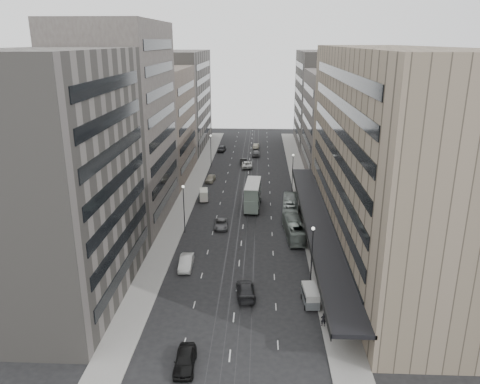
% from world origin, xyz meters
% --- Properties ---
extents(ground, '(220.00, 220.00, 0.00)m').
position_xyz_m(ground, '(0.00, 0.00, 0.00)').
color(ground, black).
rests_on(ground, ground).
extents(sidewalk_right, '(4.00, 125.00, 0.15)m').
position_xyz_m(sidewalk_right, '(12.00, 37.50, 0.07)').
color(sidewalk_right, gray).
rests_on(sidewalk_right, ground).
extents(sidewalk_left, '(4.00, 125.00, 0.15)m').
position_xyz_m(sidewalk_left, '(-12.00, 37.50, 0.07)').
color(sidewalk_left, gray).
rests_on(sidewalk_left, ground).
extents(department_store, '(19.20, 60.00, 30.00)m').
position_xyz_m(department_store, '(21.45, 8.00, 14.95)').
color(department_store, gray).
rests_on(department_store, ground).
extents(building_right_mid, '(15.00, 28.00, 24.00)m').
position_xyz_m(building_right_mid, '(21.50, 52.00, 12.00)').
color(building_right_mid, '#4C4642').
rests_on(building_right_mid, ground).
extents(building_right_far, '(15.00, 32.00, 28.00)m').
position_xyz_m(building_right_far, '(21.50, 82.00, 14.00)').
color(building_right_far, '#67635D').
rests_on(building_right_far, ground).
extents(building_left_a, '(15.00, 28.00, 30.00)m').
position_xyz_m(building_left_a, '(-21.50, -8.00, 15.00)').
color(building_left_a, '#67635D').
rests_on(building_left_a, ground).
extents(building_left_b, '(15.00, 26.00, 34.00)m').
position_xyz_m(building_left_b, '(-21.50, 19.00, 17.00)').
color(building_left_b, '#4C4642').
rests_on(building_left_b, ground).
extents(building_left_c, '(15.00, 28.00, 25.00)m').
position_xyz_m(building_left_c, '(-21.50, 46.00, 12.50)').
color(building_left_c, '#6C5E54').
rests_on(building_left_c, ground).
extents(building_left_d, '(15.00, 38.00, 28.00)m').
position_xyz_m(building_left_d, '(-21.50, 79.00, 14.00)').
color(building_left_d, '#67635D').
rests_on(building_left_d, ground).
extents(lamp_right_near, '(0.44, 0.44, 8.32)m').
position_xyz_m(lamp_right_near, '(9.70, -5.00, 5.20)').
color(lamp_right_near, '#262628').
rests_on(lamp_right_near, ground).
extents(lamp_right_far, '(0.44, 0.44, 8.32)m').
position_xyz_m(lamp_right_far, '(9.70, 35.00, 5.20)').
color(lamp_right_far, '#262628').
rests_on(lamp_right_far, ground).
extents(lamp_left_near, '(0.44, 0.44, 8.32)m').
position_xyz_m(lamp_left_near, '(-9.70, 12.00, 5.20)').
color(lamp_left_near, '#262628').
rests_on(lamp_left_near, ground).
extents(lamp_left_far, '(0.44, 0.44, 8.32)m').
position_xyz_m(lamp_left_far, '(-9.70, 55.00, 5.20)').
color(lamp_left_far, '#262628').
rests_on(lamp_left_far, ground).
extents(bus_near, '(3.17, 10.69, 2.94)m').
position_xyz_m(bus_near, '(8.50, 10.88, 1.47)').
color(bus_near, slate).
rests_on(bus_near, ground).
extents(bus_far, '(3.46, 11.71, 3.22)m').
position_xyz_m(bus_far, '(8.50, 20.63, 1.61)').
color(bus_far, gray).
rests_on(bus_far, ground).
extents(double_decker, '(3.31, 9.55, 5.16)m').
position_xyz_m(double_decker, '(1.50, 24.50, 2.78)').
color(double_decker, slate).
rests_on(double_decker, ground).
extents(vw_microbus, '(2.09, 4.13, 2.17)m').
position_xyz_m(vw_microbus, '(9.20, -9.68, 1.21)').
color(vw_microbus, '#52575A').
rests_on(vw_microbus, ground).
extents(panel_van, '(2.17, 3.81, 2.28)m').
position_xyz_m(panel_van, '(-8.44, 28.52, 1.26)').
color(panel_van, silver).
rests_on(panel_van, ground).
extents(sedan_0, '(2.18, 5.09, 1.71)m').
position_xyz_m(sedan_0, '(-4.30, -22.00, 0.86)').
color(sedan_0, black).
rests_on(sedan_0, ground).
extents(sedan_1, '(1.96, 5.19, 1.69)m').
position_xyz_m(sedan_1, '(-7.47, -0.79, 0.85)').
color(sedan_1, silver).
rests_on(sedan_1, ground).
extents(sedan_2, '(2.55, 5.03, 1.36)m').
position_xyz_m(sedan_2, '(-3.77, 14.34, 0.68)').
color(sedan_2, '#535356').
rests_on(sedan_2, ground).
extents(sedan_3, '(2.87, 5.84, 1.63)m').
position_xyz_m(sedan_3, '(1.23, -8.09, 0.82)').
color(sedan_3, black).
rests_on(sedan_3, ground).
extents(sedan_4, '(2.35, 4.78, 1.57)m').
position_xyz_m(sedan_4, '(-8.50, 41.88, 0.78)').
color(sedan_4, '#A29B86').
rests_on(sedan_4, ground).
extents(sedan_5, '(2.29, 4.96, 1.58)m').
position_xyz_m(sedan_5, '(-1.42, 57.35, 0.79)').
color(sedan_5, black).
rests_on(sedan_5, ground).
extents(sedan_6, '(2.97, 5.98, 1.63)m').
position_xyz_m(sedan_6, '(-0.57, 54.79, 0.81)').
color(sedan_6, white).
rests_on(sedan_6, ground).
extents(sedan_7, '(2.18, 5.25, 1.52)m').
position_xyz_m(sedan_7, '(1.64, 67.55, 0.76)').
color(sedan_7, '#5C5C5E').
rests_on(sedan_7, ground).
extents(sedan_8, '(2.58, 5.18, 1.70)m').
position_xyz_m(sedan_8, '(-8.36, 72.41, 0.85)').
color(sedan_8, '#28292B').
rests_on(sedan_8, ground).
extents(sedan_9, '(1.95, 4.55, 1.46)m').
position_xyz_m(sedan_9, '(1.58, 77.24, 0.73)').
color(sedan_9, beige).
rests_on(sedan_9, ground).
extents(pedestrian, '(0.62, 0.43, 1.63)m').
position_xyz_m(pedestrian, '(10.20, -14.50, 0.97)').
color(pedestrian, black).
rests_on(pedestrian, sidewalk_right).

